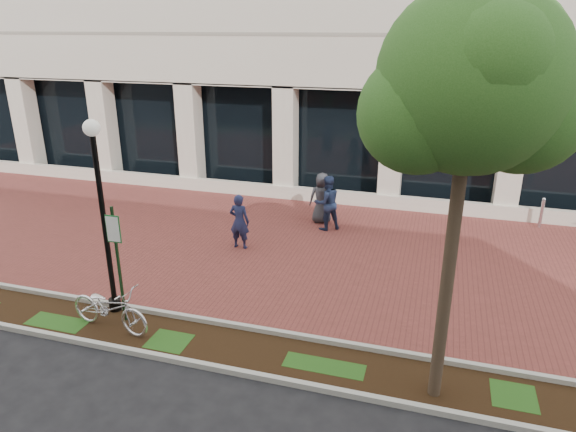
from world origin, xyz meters
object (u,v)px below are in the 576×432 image
(lamppost, at_px, (102,209))
(bollard, at_px, (542,212))
(pedestrian_mid, at_px, (327,203))
(pedestrian_left, at_px, (239,221))
(parking_sign, at_px, (117,251))
(pedestrian_right, at_px, (322,198))
(locked_bicycle, at_px, (110,308))
(street_tree, at_px, (473,93))

(lamppost, xyz_separation_m, bollard, (10.35, 8.60, -2.00))
(pedestrian_mid, distance_m, bollard, 7.08)
(pedestrian_left, height_order, bollard, pedestrian_left)
(lamppost, distance_m, bollard, 13.60)
(lamppost, bearing_deg, pedestrian_mid, 60.69)
(parking_sign, height_order, pedestrian_right, parking_sign)
(pedestrian_mid, bearing_deg, pedestrian_left, 12.06)
(locked_bicycle, bearing_deg, street_tree, -83.03)
(pedestrian_left, bearing_deg, lamppost, 72.48)
(street_tree, xyz_separation_m, pedestrian_right, (-3.99, 7.84, -4.49))
(pedestrian_left, bearing_deg, pedestrian_mid, -132.49)
(pedestrian_right, xyz_separation_m, bollard, (7.03, 1.61, -0.33))
(locked_bicycle, bearing_deg, pedestrian_mid, -16.14)
(locked_bicycle, distance_m, pedestrian_left, 5.06)
(lamppost, bearing_deg, locked_bicycle, -60.94)
(street_tree, relative_size, pedestrian_right, 4.02)
(locked_bicycle, xyz_separation_m, pedestrian_left, (1.06, 4.94, 0.31))
(pedestrian_mid, distance_m, pedestrian_right, 0.63)
(pedestrian_mid, bearing_deg, lamppost, 26.85)
(pedestrian_right, bearing_deg, street_tree, 104.16)
(pedestrian_right, bearing_deg, bollard, -179.91)
(pedestrian_mid, relative_size, pedestrian_right, 1.05)
(bollard, bearing_deg, lamppost, -140.26)
(parking_sign, xyz_separation_m, pedestrian_left, (0.99, 4.55, -0.87))
(pedestrian_left, bearing_deg, bollard, -152.13)
(parking_sign, relative_size, street_tree, 0.39)
(pedestrian_right, bearing_deg, pedestrian_left, 43.47)
(parking_sign, distance_m, street_tree, 7.76)
(lamppost, relative_size, pedestrian_mid, 2.47)
(parking_sign, distance_m, lamppost, 1.00)
(lamppost, height_order, pedestrian_mid, lamppost)
(locked_bicycle, bearing_deg, pedestrian_right, -12.67)
(pedestrian_mid, height_order, bollard, pedestrian_mid)
(lamppost, height_order, locked_bicycle, lamppost)
(lamppost, height_order, pedestrian_right, lamppost)
(parking_sign, xyz_separation_m, street_tree, (6.83, -0.52, 3.64))
(locked_bicycle, xyz_separation_m, bollard, (9.95, 9.32, -0.00))
(parking_sign, height_order, locked_bicycle, parking_sign)
(parking_sign, relative_size, lamppost, 0.61)
(street_tree, distance_m, bollard, 11.04)
(pedestrian_mid, relative_size, bollard, 1.74)
(parking_sign, relative_size, bollard, 2.62)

